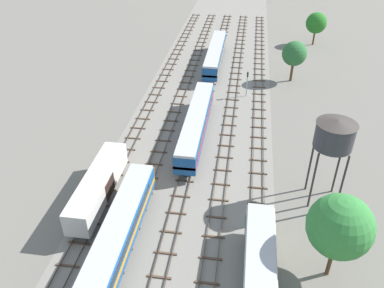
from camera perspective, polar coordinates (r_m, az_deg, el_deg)
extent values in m
plane|color=slate|center=(63.23, 1.19, 3.25)|extent=(480.00, 480.00, 0.00)
cube|color=gray|center=(63.23, 1.19, 3.25)|extent=(22.67, 176.00, 0.01)
cube|color=#47382D|center=(65.81, -7.44, 4.45)|extent=(0.07, 126.00, 0.15)
cube|color=#47382D|center=(65.46, -6.22, 4.37)|extent=(0.07, 126.00, 0.15)
cube|color=brown|center=(42.64, -17.64, -16.51)|extent=(2.40, 0.22, 0.14)
cube|color=brown|center=(44.39, -16.08, -13.67)|extent=(2.40, 0.22, 0.14)
cube|color=brown|center=(46.27, -14.68, -11.05)|extent=(2.40, 0.22, 0.14)
cube|color=brown|center=(48.27, -13.42, -8.63)|extent=(2.40, 0.22, 0.14)
cube|color=brown|center=(50.36, -12.27, -6.41)|extent=(2.40, 0.22, 0.14)
cube|color=brown|center=(52.54, -11.22, -4.37)|extent=(2.40, 0.22, 0.14)
cube|color=brown|center=(54.80, -10.27, -2.49)|extent=(2.40, 0.22, 0.14)
cube|color=brown|center=(57.13, -9.39, -0.76)|extent=(2.40, 0.22, 0.14)
cube|color=brown|center=(59.51, -8.58, 0.84)|extent=(2.40, 0.22, 0.14)
cube|color=brown|center=(61.95, -7.84, 2.31)|extent=(2.40, 0.22, 0.14)
cube|color=brown|center=(64.44, -7.15, 3.66)|extent=(2.40, 0.22, 0.14)
cube|color=brown|center=(66.97, -6.51, 4.91)|extent=(2.40, 0.22, 0.14)
cube|color=brown|center=(69.54, -5.91, 6.08)|extent=(2.40, 0.22, 0.14)
cube|color=brown|center=(72.14, -5.36, 7.15)|extent=(2.40, 0.22, 0.14)
cube|color=brown|center=(74.77, -4.84, 8.16)|extent=(2.40, 0.22, 0.14)
cube|color=brown|center=(77.43, -4.36, 9.09)|extent=(2.40, 0.22, 0.14)
cube|color=brown|center=(80.11, -3.90, 9.96)|extent=(2.40, 0.22, 0.14)
cube|color=brown|center=(82.81, -3.47, 10.77)|extent=(2.40, 0.22, 0.14)
cube|color=brown|center=(85.53, -3.07, 11.53)|extent=(2.40, 0.22, 0.14)
cube|color=brown|center=(88.27, -2.69, 12.24)|extent=(2.40, 0.22, 0.14)
cube|color=brown|center=(91.03, -2.33, 12.91)|extent=(2.40, 0.22, 0.14)
cube|color=brown|center=(93.80, -2.00, 13.54)|extent=(2.40, 0.22, 0.14)
cube|color=brown|center=(96.59, -1.67, 14.14)|extent=(2.40, 0.22, 0.14)
cube|color=brown|center=(99.39, -1.37, 14.70)|extent=(2.40, 0.22, 0.14)
cube|color=brown|center=(102.20, -1.08, 15.22)|extent=(2.40, 0.22, 0.14)
cube|color=brown|center=(105.02, -0.81, 15.72)|extent=(2.40, 0.22, 0.14)
cube|color=brown|center=(107.85, -0.54, 16.20)|extent=(2.40, 0.22, 0.14)
cube|color=brown|center=(110.69, -0.29, 16.65)|extent=(2.40, 0.22, 0.14)
cube|color=brown|center=(113.53, -0.06, 17.07)|extent=(2.40, 0.22, 0.14)
cube|color=brown|center=(116.39, 0.17, 17.48)|extent=(2.40, 0.22, 0.14)
cube|color=brown|center=(119.25, 0.39, 17.86)|extent=(2.40, 0.22, 0.14)
cube|color=brown|center=(122.12, 0.60, 18.23)|extent=(2.40, 0.22, 0.14)
cube|color=#47382D|center=(64.78, -3.44, 4.19)|extent=(0.07, 126.00, 0.15)
cube|color=#47382D|center=(64.53, -2.19, 4.10)|extent=(0.07, 126.00, 0.15)
cube|color=brown|center=(41.11, -11.44, -17.68)|extent=(2.40, 0.22, 0.14)
cube|color=brown|center=(42.93, -10.17, -14.66)|extent=(2.40, 0.22, 0.14)
cube|color=brown|center=(44.87, -9.03, -11.89)|extent=(2.40, 0.22, 0.14)
cube|color=brown|center=(46.92, -8.01, -9.35)|extent=(2.40, 0.22, 0.14)
cube|color=brown|center=(49.07, -7.10, -7.02)|extent=(2.40, 0.22, 0.14)
cube|color=brown|center=(51.31, -6.26, -4.89)|extent=(2.40, 0.22, 0.14)
cube|color=brown|center=(53.62, -5.51, -2.94)|extent=(2.40, 0.22, 0.14)
cube|color=brown|center=(55.99, -4.82, -1.15)|extent=(2.40, 0.22, 0.14)
cube|color=brown|center=(58.43, -4.18, 0.49)|extent=(2.40, 0.22, 0.14)
cube|color=brown|center=(60.91, -3.60, 1.99)|extent=(2.40, 0.22, 0.14)
cube|color=brown|center=(63.44, -3.06, 3.38)|extent=(2.40, 0.22, 0.14)
cube|color=brown|center=(66.01, -2.57, 4.66)|extent=(2.40, 0.22, 0.14)
cube|color=brown|center=(68.61, -2.10, 5.85)|extent=(2.40, 0.22, 0.14)
cube|color=brown|center=(71.24, -1.68, 6.94)|extent=(2.40, 0.22, 0.14)
cube|color=brown|center=(73.91, -1.28, 7.96)|extent=(2.40, 0.22, 0.14)
cube|color=brown|center=(76.59, -0.90, 8.91)|extent=(2.40, 0.22, 0.14)
cube|color=brown|center=(79.30, -0.55, 9.79)|extent=(2.40, 0.22, 0.14)
cube|color=brown|center=(82.03, -0.22, 10.61)|extent=(2.40, 0.22, 0.14)
cube|color=brown|center=(84.78, 0.09, 11.38)|extent=(2.40, 0.22, 0.14)
cube|color=brown|center=(87.55, 0.38, 12.10)|extent=(2.40, 0.22, 0.14)
cube|color=brown|center=(90.33, 0.65, 12.77)|extent=(2.40, 0.22, 0.14)
cube|color=brown|center=(93.12, 0.91, 13.41)|extent=(2.40, 0.22, 0.14)
cube|color=brown|center=(95.92, 1.16, 14.01)|extent=(2.40, 0.22, 0.14)
cube|color=brown|center=(98.74, 1.39, 14.57)|extent=(2.40, 0.22, 0.14)
cube|color=brown|center=(101.57, 1.61, 15.10)|extent=(2.40, 0.22, 0.14)
cube|color=brown|center=(104.41, 1.82, 15.61)|extent=(2.40, 0.22, 0.14)
cube|color=brown|center=(107.25, 2.02, 16.08)|extent=(2.40, 0.22, 0.14)
cube|color=brown|center=(110.11, 2.21, 16.53)|extent=(2.40, 0.22, 0.14)
cube|color=brown|center=(112.97, 2.39, 16.96)|extent=(2.40, 0.22, 0.14)
cube|color=brown|center=(115.84, 2.57, 17.37)|extent=(2.40, 0.22, 0.14)
cube|color=brown|center=(118.71, 2.73, 17.76)|extent=(2.40, 0.22, 0.14)
cube|color=brown|center=(121.59, 2.89, 18.12)|extent=(2.40, 0.22, 0.14)
cube|color=#47382D|center=(64.07, 0.67, 3.90)|extent=(0.07, 126.00, 0.15)
cube|color=#47382D|center=(63.92, 1.94, 3.81)|extent=(0.07, 126.00, 0.15)
cube|color=brown|center=(40.07, -4.77, -18.72)|extent=(2.40, 0.22, 0.14)
cube|color=brown|center=(41.93, -3.85, -15.55)|extent=(2.40, 0.22, 0.14)
cube|color=brown|center=(43.92, -3.04, -12.65)|extent=(2.40, 0.22, 0.14)
cube|color=brown|center=(46.01, -2.32, -10.00)|extent=(2.40, 0.22, 0.14)
cube|color=brown|center=(48.20, -1.68, -7.59)|extent=(2.40, 0.22, 0.14)
cube|color=brown|center=(50.48, -1.09, -5.40)|extent=(2.40, 0.22, 0.14)
cube|color=brown|center=(52.82, -0.57, -3.39)|extent=(2.40, 0.22, 0.14)
cube|color=brown|center=(55.23, -0.09, -1.56)|extent=(2.40, 0.22, 0.14)
cube|color=brown|center=(57.70, 0.35, 0.12)|extent=(2.40, 0.22, 0.14)
cube|color=brown|center=(60.21, 0.76, 1.66)|extent=(2.40, 0.22, 0.14)
cube|color=brown|center=(62.77, 1.13, 3.08)|extent=(2.40, 0.22, 0.14)
cube|color=brown|center=(65.36, 1.47, 4.38)|extent=(2.40, 0.22, 0.14)
cube|color=brown|center=(67.99, 1.79, 5.58)|extent=(2.40, 0.22, 0.14)
cube|color=brown|center=(70.65, 2.08, 6.70)|extent=(2.40, 0.22, 0.14)
cube|color=brown|center=(73.33, 2.36, 7.73)|extent=(2.40, 0.22, 0.14)
cube|color=brown|center=(76.04, 2.61, 8.69)|extent=(2.40, 0.22, 0.14)
cube|color=brown|center=(78.77, 2.85, 9.58)|extent=(2.40, 0.22, 0.14)
cube|color=brown|center=(81.52, 3.08, 10.41)|extent=(2.40, 0.22, 0.14)
cube|color=brown|center=(84.28, 3.29, 11.19)|extent=(2.40, 0.22, 0.14)
cube|color=brown|center=(87.06, 3.49, 11.92)|extent=(2.40, 0.22, 0.14)
cube|color=brown|center=(89.86, 3.68, 12.60)|extent=(2.40, 0.22, 0.14)
cube|color=brown|center=(92.66, 3.85, 13.24)|extent=(2.40, 0.22, 0.14)
cube|color=brown|center=(95.48, 4.02, 13.84)|extent=(2.40, 0.22, 0.14)
cube|color=brown|center=(98.31, 4.18, 14.41)|extent=(2.40, 0.22, 0.14)
cube|color=brown|center=(101.15, 4.33, 14.95)|extent=(2.40, 0.22, 0.14)
cube|color=brown|center=(104.00, 4.47, 15.45)|extent=(2.40, 0.22, 0.14)
cube|color=brown|center=(106.86, 4.61, 15.93)|extent=(2.40, 0.22, 0.14)
cube|color=brown|center=(109.72, 4.74, 16.39)|extent=(2.40, 0.22, 0.14)
cube|color=brown|center=(112.59, 4.86, 16.82)|extent=(2.40, 0.22, 0.14)
cube|color=brown|center=(115.47, 4.98, 17.23)|extent=(2.40, 0.22, 0.14)
cube|color=brown|center=(118.36, 5.09, 17.62)|extent=(2.40, 0.22, 0.14)
cube|color=brown|center=(121.25, 5.20, 17.99)|extent=(2.40, 0.22, 0.14)
cube|color=#47382D|center=(63.70, 4.84, 3.59)|extent=(0.07, 126.00, 0.15)
cube|color=#47382D|center=(63.65, 6.13, 3.49)|extent=(0.07, 126.00, 0.15)
cube|color=brown|center=(39.56, 2.25, -19.55)|extent=(2.40, 0.22, 0.14)
cube|color=brown|center=(41.44, 2.74, -16.27)|extent=(2.40, 0.22, 0.14)
cube|color=brown|center=(43.45, 3.18, -13.29)|extent=(2.40, 0.22, 0.14)
cube|color=brown|center=(45.56, 3.56, -10.58)|extent=(2.40, 0.22, 0.14)
cube|color=brown|center=(47.78, 3.90, -8.11)|extent=(2.40, 0.22, 0.14)
cube|color=brown|center=(50.07, 4.21, -5.87)|extent=(2.40, 0.22, 0.14)
cube|color=brown|center=(52.43, 4.49, -3.82)|extent=(2.40, 0.22, 0.14)
cube|color=brown|center=(54.86, 4.75, -1.96)|extent=(2.40, 0.22, 0.14)
cube|color=brown|center=(57.34, 4.98, -0.25)|extent=(2.40, 0.22, 0.14)
cube|color=brown|center=(59.87, 5.19, 1.31)|extent=(2.40, 0.22, 0.14)
cube|color=brown|center=(62.44, 5.38, 2.75)|extent=(2.40, 0.22, 0.14)
cube|color=brown|center=(65.05, 5.56, 4.07)|extent=(2.40, 0.22, 0.14)
cube|color=brown|center=(67.69, 5.73, 5.29)|extent=(2.40, 0.22, 0.14)
cube|color=brown|center=(70.36, 5.88, 6.42)|extent=(2.40, 0.22, 0.14)
cube|color=brown|center=(73.05, 6.03, 7.46)|extent=(2.40, 0.22, 0.14)
cube|color=brown|center=(75.77, 6.16, 8.43)|extent=(2.40, 0.22, 0.14)
cube|color=brown|center=(78.51, 6.29, 9.33)|extent=(2.40, 0.22, 0.14)
cube|color=brown|center=(81.26, 6.40, 10.18)|extent=(2.40, 0.22, 0.14)
cube|color=brown|center=(84.04, 6.52, 10.96)|extent=(2.40, 0.22, 0.14)
cube|color=brown|center=(86.83, 6.62, 11.70)|extent=(2.40, 0.22, 0.14)
cube|color=brown|center=(89.63, 6.72, 12.39)|extent=(2.40, 0.22, 0.14)
cube|color=brown|center=(92.44, 6.81, 13.03)|extent=(2.40, 0.22, 0.14)
cube|color=brown|center=(95.27, 6.90, 13.64)|extent=(2.40, 0.22, 0.14)
cube|color=brown|center=(98.10, 6.98, 14.22)|extent=(2.40, 0.22, 0.14)
cube|color=brown|center=(100.95, 7.06, 14.76)|extent=(2.40, 0.22, 0.14)
cube|color=brown|center=(103.80, 7.13, 15.27)|extent=(2.40, 0.22, 0.14)
cube|color=brown|center=(106.67, 7.20, 15.76)|extent=(2.40, 0.22, 0.14)
cube|color=brown|center=(109.54, 7.27, 16.21)|extent=(2.40, 0.22, 0.14)
cube|color=brown|center=(112.41, 7.33, 16.65)|extent=(2.40, 0.22, 0.14)
cube|color=brown|center=(115.30, 7.40, 17.06)|extent=(2.40, 0.22, 0.14)
cube|color=brown|center=(118.18, 7.45, 17.46)|extent=(2.40, 0.22, 0.14)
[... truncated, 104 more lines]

